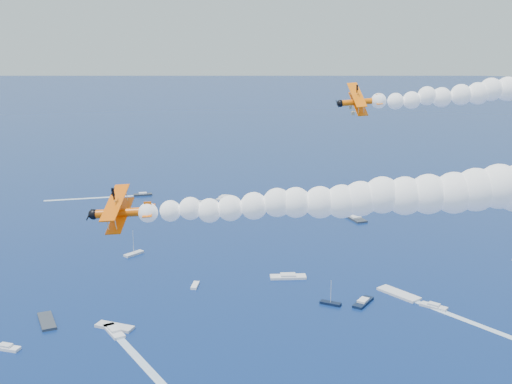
% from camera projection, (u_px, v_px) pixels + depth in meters
% --- Properties ---
extents(biplane_lead, '(10.00, 11.20, 7.89)m').
position_uv_depth(biplane_lead, '(360.00, 102.00, 103.03)').
color(biplane_lead, '#FF6805').
extents(biplane_trail, '(10.53, 12.12, 8.04)m').
position_uv_depth(biplane_trail, '(122.00, 213.00, 79.75)').
color(biplane_trail, '#FA5E05').
extents(smoke_trail_trail, '(70.90, 44.98, 12.03)m').
position_uv_depth(smoke_trail_trail, '(407.00, 195.00, 77.74)').
color(smoke_trail_trail, white).
extents(spectator_boats, '(230.00, 182.15, 0.70)m').
position_uv_depth(spectator_boats, '(363.00, 278.00, 194.45)').
color(spectator_boats, white).
rests_on(spectator_boats, ground).
extents(boat_wakes, '(276.48, 146.10, 0.04)m').
position_uv_depth(boat_wakes, '(336.00, 300.00, 179.42)').
color(boat_wakes, white).
rests_on(boat_wakes, ground).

